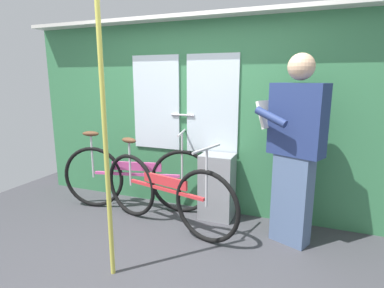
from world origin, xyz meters
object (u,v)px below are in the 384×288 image
object	(u,v)px
bicycle_near_door	(165,193)
handrail_pole	(105,142)
bicycle_leaning_behind	(136,177)
passenger_reading_newspaper	(295,147)
trash_bin_by_wall	(217,187)

from	to	relation	value
bicycle_near_door	handrail_pole	bearing A→B (deg)	-78.37
bicycle_leaning_behind	handrail_pole	distance (m)	1.42
passenger_reading_newspaper	handrail_pole	world-z (taller)	handrail_pole
bicycle_near_door	passenger_reading_newspaper	size ratio (longest dim) A/B	0.96
passenger_reading_newspaper	bicycle_leaning_behind	bearing A→B (deg)	19.65
bicycle_near_door	trash_bin_by_wall	xyz separation A→B (m)	(0.44, 0.42, -0.02)
passenger_reading_newspaper	handrail_pole	size ratio (longest dim) A/B	0.81
bicycle_near_door	passenger_reading_newspaper	world-z (taller)	passenger_reading_newspaper
bicycle_leaning_behind	passenger_reading_newspaper	bearing A→B (deg)	-16.76
handrail_pole	bicycle_near_door	bearing A→B (deg)	87.64
bicycle_near_door	handrail_pole	world-z (taller)	handrail_pole
bicycle_near_door	bicycle_leaning_behind	xyz separation A→B (m)	(-0.51, 0.29, 0.01)
bicycle_near_door	bicycle_leaning_behind	size ratio (longest dim) A/B	0.94
passenger_reading_newspaper	trash_bin_by_wall	xyz separation A→B (m)	(-0.80, 0.25, -0.56)
bicycle_near_door	passenger_reading_newspaper	bearing A→B (deg)	22.01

